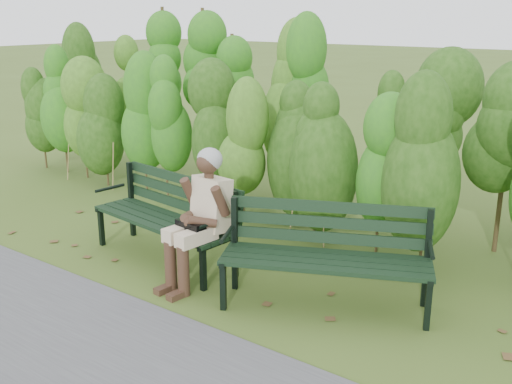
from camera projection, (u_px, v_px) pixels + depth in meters
The scene contains 7 objects.
ground at pixel (235, 274), 5.84m from camera, with size 80.00×80.00×0.00m, color #455B20.
footpath at pixel (39, 381), 4.14m from camera, with size 60.00×2.50×0.01m, color #474749.
hedge_band at pixel (333, 120), 6.92m from camera, with size 11.04×1.67×2.42m.
leaf_litter at pixel (249, 275), 5.80m from camera, with size 5.70×2.22×0.01m.
bench_left at pixel (170, 211), 6.09m from camera, with size 1.77×0.76×0.86m.
bench_right at pixel (327, 248), 5.11m from camera, with size 1.84×1.24×0.88m.
seated_woman at pixel (201, 210), 5.47m from camera, with size 0.53×0.77×1.28m.
Camera 1 is at (3.32, -4.22, 2.45)m, focal length 42.00 mm.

